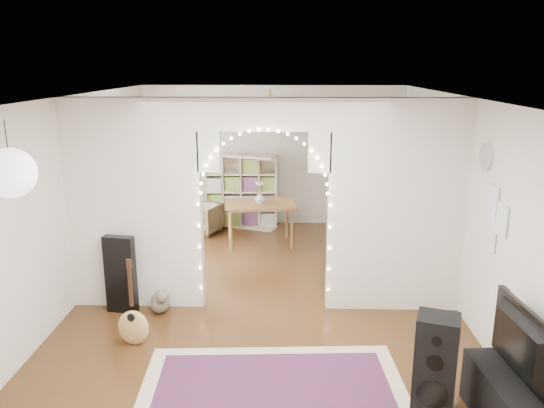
{
  "coord_description": "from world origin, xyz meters",
  "views": [
    {
      "loc": [
        0.3,
        -6.45,
        3.08
      ],
      "look_at": [
        0.09,
        0.3,
        1.3
      ],
      "focal_mm": 35.0,
      "sensor_mm": 36.0,
      "label": 1
    }
  ],
  "objects_px": {
    "bookcase": "(242,191)",
    "dining_chair_left": "(202,219)",
    "floor_speaker": "(435,365)",
    "media_console": "(507,403)",
    "dining_table": "(260,207)",
    "acoustic_guitar": "(132,314)",
    "dining_chair_right": "(347,235)"
  },
  "relations": [
    {
      "from": "bookcase",
      "to": "dining_chair_left",
      "type": "relative_size",
      "value": 2.28
    },
    {
      "from": "floor_speaker",
      "to": "media_console",
      "type": "distance_m",
      "value": 0.65
    },
    {
      "from": "floor_speaker",
      "to": "dining_table",
      "type": "xyz_separation_m",
      "value": [
        -1.82,
        4.58,
        0.21
      ]
    },
    {
      "from": "dining_table",
      "to": "dining_chair_left",
      "type": "bearing_deg",
      "value": 143.05
    },
    {
      "from": "floor_speaker",
      "to": "dining_table",
      "type": "height_order",
      "value": "floor_speaker"
    },
    {
      "from": "acoustic_guitar",
      "to": "dining_chair_left",
      "type": "xyz_separation_m",
      "value": [
        0.12,
        4.11,
        -0.1
      ]
    },
    {
      "from": "media_console",
      "to": "dining_table",
      "type": "distance_m",
      "value": 5.39
    },
    {
      "from": "acoustic_guitar",
      "to": "bookcase",
      "type": "bearing_deg",
      "value": 93.73
    },
    {
      "from": "bookcase",
      "to": "dining_table",
      "type": "distance_m",
      "value": 1.17
    },
    {
      "from": "floor_speaker",
      "to": "bookcase",
      "type": "xyz_separation_m",
      "value": [
        -2.24,
        5.67,
        0.24
      ]
    },
    {
      "from": "acoustic_guitar",
      "to": "bookcase",
      "type": "relative_size",
      "value": 0.61
    },
    {
      "from": "acoustic_guitar",
      "to": "dining_table",
      "type": "xyz_separation_m",
      "value": [
        1.24,
        3.49,
        0.3
      ]
    },
    {
      "from": "bookcase",
      "to": "dining_chair_left",
      "type": "bearing_deg",
      "value": -125.92
    },
    {
      "from": "floor_speaker",
      "to": "dining_chair_right",
      "type": "bearing_deg",
      "value": 112.82
    },
    {
      "from": "floor_speaker",
      "to": "dining_chair_left",
      "type": "relative_size",
      "value": 1.51
    },
    {
      "from": "dining_chair_left",
      "to": "media_console",
      "type": "bearing_deg",
      "value": -35.89
    },
    {
      "from": "bookcase",
      "to": "acoustic_guitar",
      "type": "bearing_deg",
      "value": -80.31
    },
    {
      "from": "acoustic_guitar",
      "to": "floor_speaker",
      "type": "xyz_separation_m",
      "value": [
        3.07,
        -1.08,
        0.09
      ]
    },
    {
      "from": "dining_table",
      "to": "dining_chair_left",
      "type": "height_order",
      "value": "dining_table"
    },
    {
      "from": "floor_speaker",
      "to": "dining_chair_left",
      "type": "height_order",
      "value": "floor_speaker"
    },
    {
      "from": "dining_chair_right",
      "to": "dining_chair_left",
      "type": "bearing_deg",
      "value": 151.93
    },
    {
      "from": "dining_table",
      "to": "dining_chair_right",
      "type": "distance_m",
      "value": 1.57
    },
    {
      "from": "floor_speaker",
      "to": "dining_chair_left",
      "type": "xyz_separation_m",
      "value": [
        -2.94,
        5.19,
        -0.18
      ]
    },
    {
      "from": "acoustic_guitar",
      "to": "dining_chair_left",
      "type": "height_order",
      "value": "acoustic_guitar"
    },
    {
      "from": "bookcase",
      "to": "dining_chair_right",
      "type": "relative_size",
      "value": 2.29
    },
    {
      "from": "bookcase",
      "to": "dining_chair_right",
      "type": "height_order",
      "value": "bookcase"
    },
    {
      "from": "dining_chair_right",
      "to": "acoustic_guitar",
      "type": "bearing_deg",
      "value": -139.39
    },
    {
      "from": "dining_table",
      "to": "dining_chair_left",
      "type": "xyz_separation_m",
      "value": [
        -1.12,
        0.61,
        -0.4
      ]
    },
    {
      "from": "floor_speaker",
      "to": "media_console",
      "type": "xyz_separation_m",
      "value": [
        0.57,
        -0.24,
        -0.22
      ]
    },
    {
      "from": "acoustic_guitar",
      "to": "floor_speaker",
      "type": "distance_m",
      "value": 3.25
    },
    {
      "from": "dining_chair_left",
      "to": "dining_chair_right",
      "type": "xyz_separation_m",
      "value": [
        2.61,
        -0.91,
        -0.0
      ]
    },
    {
      "from": "media_console",
      "to": "bookcase",
      "type": "bearing_deg",
      "value": 110.81
    }
  ]
}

